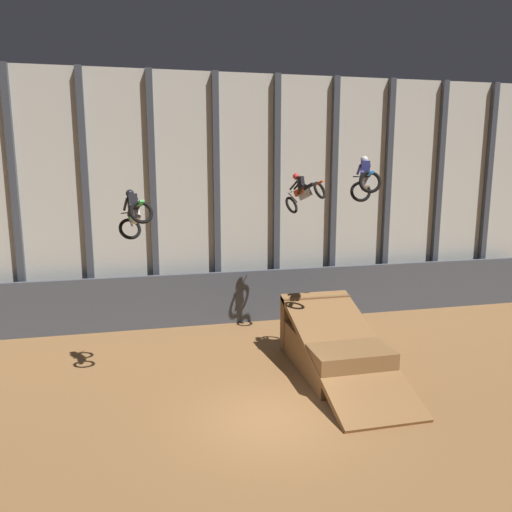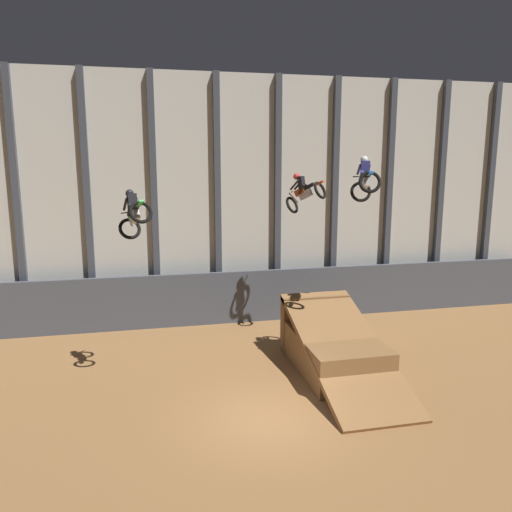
{
  "view_description": "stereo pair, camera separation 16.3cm",
  "coord_description": "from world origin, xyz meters",
  "px_view_note": "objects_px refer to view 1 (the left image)",
  "views": [
    {
      "loc": [
        -3.35,
        -12.62,
        7.19
      ],
      "look_at": [
        0.72,
        4.81,
        3.82
      ],
      "focal_mm": 35.0,
      "sensor_mm": 36.0,
      "label": 1
    },
    {
      "loc": [
        -3.2,
        -12.65,
        7.19
      ],
      "look_at": [
        0.72,
        4.81,
        3.82
      ],
      "focal_mm": 35.0,
      "sensor_mm": 36.0,
      "label": 2
    }
  ],
  "objects_px": {
    "rider_bike_center_air": "(303,192)",
    "rider_bike_right_air": "(365,180)",
    "dirt_ramp": "(333,347)",
    "rider_bike_left_air": "(134,214)"
  },
  "relations": [
    {
      "from": "rider_bike_center_air",
      "to": "rider_bike_right_air",
      "type": "relative_size",
      "value": 0.98
    },
    {
      "from": "rider_bike_center_air",
      "to": "rider_bike_left_air",
      "type": "bearing_deg",
      "value": 161.5
    },
    {
      "from": "dirt_ramp",
      "to": "rider_bike_left_air",
      "type": "relative_size",
      "value": 3.54
    },
    {
      "from": "rider_bike_left_air",
      "to": "rider_bike_right_air",
      "type": "bearing_deg",
      "value": -20.95
    },
    {
      "from": "rider_bike_left_air",
      "to": "rider_bike_right_air",
      "type": "xyz_separation_m",
      "value": [
        7.57,
        -0.43,
        1.0
      ]
    },
    {
      "from": "dirt_ramp",
      "to": "rider_bike_left_air",
      "type": "xyz_separation_m",
      "value": [
        -6.63,
        0.34,
        4.83
      ]
    },
    {
      "from": "rider_bike_right_air",
      "to": "rider_bike_left_air",
      "type": "bearing_deg",
      "value": -170.58
    },
    {
      "from": "rider_bike_left_air",
      "to": "rider_bike_center_air",
      "type": "bearing_deg",
      "value": 6.11
    },
    {
      "from": "dirt_ramp",
      "to": "rider_bike_center_air",
      "type": "distance_m",
      "value": 6.16
    },
    {
      "from": "dirt_ramp",
      "to": "rider_bike_center_air",
      "type": "bearing_deg",
      "value": 92.0
    }
  ]
}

